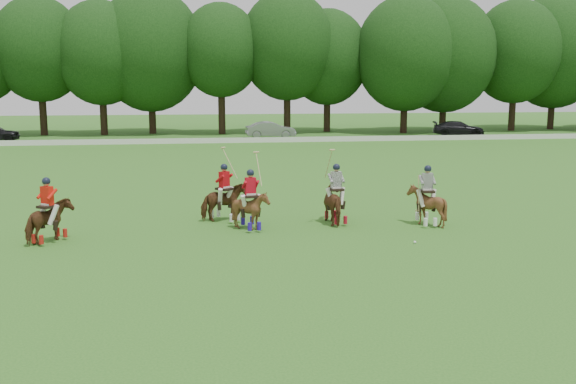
{
  "coord_description": "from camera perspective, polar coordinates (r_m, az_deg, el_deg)",
  "views": [
    {
      "loc": [
        -2.69,
        -16.99,
        5.03
      ],
      "look_at": [
        0.36,
        4.2,
        1.4
      ],
      "focal_mm": 40.0,
      "sensor_mm": 36.0,
      "label": 1
    }
  ],
  "objects": [
    {
      "name": "ground",
      "position": [
        17.92,
        0.77,
        -6.68
      ],
      "size": [
        180.0,
        180.0,
        0.0
      ],
      "primitive_type": "plane",
      "color": "#2A641C",
      "rests_on": "ground"
    },
    {
      "name": "tree_line",
      "position": [
        65.18,
        -5.73,
        12.4
      ],
      "size": [
        117.98,
        14.32,
        14.75
      ],
      "color": "black",
      "rests_on": "ground"
    },
    {
      "name": "boundary_rail",
      "position": [
        55.27,
        -5.4,
        4.59
      ],
      "size": [
        120.0,
        0.1,
        0.44
      ],
      "primitive_type": "cube",
      "color": "white",
      "rests_on": "ground"
    },
    {
      "name": "car_mid",
      "position": [
        60.05,
        -1.56,
        5.55
      ],
      "size": [
        4.67,
        1.75,
        1.53
      ],
      "primitive_type": "imported",
      "rotation": [
        0.0,
        0.0,
        1.6
      ],
      "color": "gray",
      "rests_on": "ground"
    },
    {
      "name": "car_right",
      "position": [
        64.82,
        14.92,
        5.48
      ],
      "size": [
        5.24,
        3.24,
        1.42
      ],
      "primitive_type": "imported",
      "rotation": [
        0.0,
        0.0,
        1.29
      ],
      "color": "black",
      "rests_on": "ground"
    },
    {
      "name": "polo_red_a",
      "position": [
        21.83,
        -20.51,
        -2.32
      ],
      "size": [
        1.51,
        1.76,
        2.1
      ],
      "color": "#4E2814",
      "rests_on": "ground"
    },
    {
      "name": "polo_red_b",
      "position": [
        23.72,
        -5.66,
        -0.83
      ],
      "size": [
        1.83,
        1.81,
        2.67
      ],
      "color": "#4E2814",
      "rests_on": "ground"
    },
    {
      "name": "polo_red_c",
      "position": [
        22.28,
        -3.33,
        -1.49
      ],
      "size": [
        1.29,
        1.41,
        2.66
      ],
      "color": "#4E2814",
      "rests_on": "ground"
    },
    {
      "name": "polo_stripe_a",
      "position": [
        23.32,
        4.29,
        -0.92
      ],
      "size": [
        1.1,
        1.8,
        2.72
      ],
      "color": "#4E2814",
      "rests_on": "ground"
    },
    {
      "name": "polo_stripe_b",
      "position": [
        23.5,
        12.21,
        -1.06
      ],
      "size": [
        1.23,
        1.37,
        2.16
      ],
      "color": "#4E2814",
      "rests_on": "ground"
    },
    {
      "name": "polo_ball",
      "position": [
        20.85,
        11.21,
        -4.4
      ],
      "size": [
        0.09,
        0.09,
        0.09
      ],
      "primitive_type": "sphere",
      "color": "white",
      "rests_on": "ground"
    }
  ]
}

